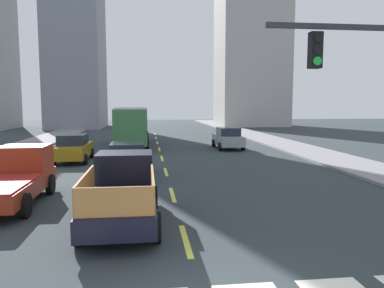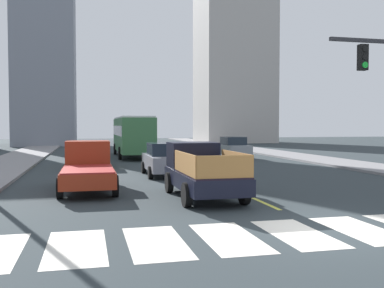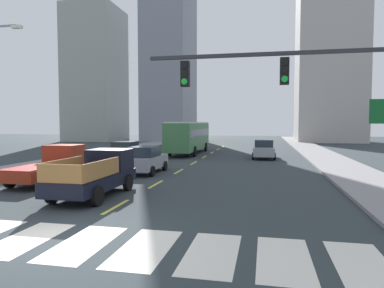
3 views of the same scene
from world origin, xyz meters
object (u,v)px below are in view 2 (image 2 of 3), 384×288
at_px(sedan_near_left, 92,154).
at_px(city_bus, 132,134).
at_px(pickup_dark, 88,167).
at_px(sedan_far, 233,147).
at_px(pickup_stakebed, 201,171).
at_px(sedan_near_right, 164,159).

bearing_deg(sedan_near_left, city_bus, 70.30).
height_order(pickup_dark, city_bus, city_bus).
bearing_deg(city_bus, sedan_far, -21.64).
distance_m(pickup_stakebed, sedan_near_right, 6.87).
xyz_separation_m(sedan_far, sedan_near_right, (-7.46, -10.88, 0.00)).
bearing_deg(pickup_dark, sedan_far, 49.67).
xyz_separation_m(pickup_stakebed, sedan_far, (7.27, 17.75, -0.08)).
bearing_deg(pickup_dark, sedan_near_left, 85.03).
bearing_deg(sedan_far, pickup_stakebed, -112.82).
distance_m(pickup_stakebed, city_bus, 21.08).
relative_size(pickup_dark, sedan_near_right, 1.18).
xyz_separation_m(pickup_dark, city_bus, (3.63, 18.38, 1.03)).
height_order(sedan_near_left, sedan_far, same).
bearing_deg(sedan_near_right, sedan_near_left, 122.14).
bearing_deg(sedan_near_left, pickup_stakebed, -71.45).
height_order(city_bus, sedan_near_left, city_bus).
bearing_deg(city_bus, pickup_stakebed, -87.28).
height_order(city_bus, sedan_near_right, city_bus).
relative_size(city_bus, sedan_near_left, 2.45).
height_order(sedan_far, sedan_near_right, same).
distance_m(sedan_far, sedan_near_right, 13.20).
xyz_separation_m(city_bus, sedan_near_left, (-3.36, -8.69, -1.09)).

